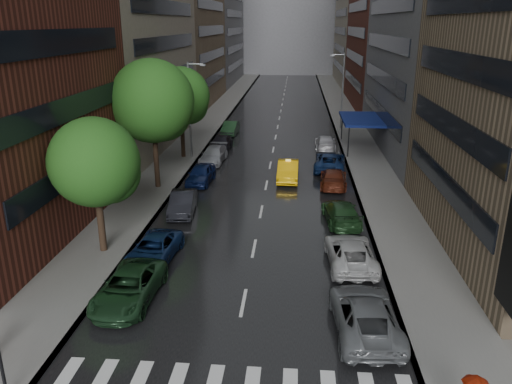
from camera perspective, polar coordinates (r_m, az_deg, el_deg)
ground at (r=20.92m, az=-2.65°, el=-18.21°), size 220.00×220.00×0.00m
road at (r=67.77m, az=2.63°, el=8.12°), size 14.00×140.00×0.01m
sidewalk_left at (r=68.64m, az=-4.98°, el=8.27°), size 4.00×140.00×0.15m
sidewalk_right at (r=68.05m, az=10.30°, el=7.95°), size 4.00×140.00×0.15m
buildings_right at (r=74.39m, az=15.41°, el=20.10°), size 8.05×109.10×36.00m
building_far at (r=134.61m, az=3.87°, el=20.26°), size 40.00×14.00×32.00m
tree_near at (r=28.51m, az=-17.98°, el=3.23°), size 4.93×4.93×7.86m
tree_mid at (r=39.10m, az=-11.76°, el=10.12°), size 6.35×6.35×10.12m
tree_far at (r=48.24m, az=-8.61°, el=10.76°), size 5.49×5.49×8.75m
taxi at (r=41.88m, az=3.67°, el=2.45°), size 1.77×4.91×1.61m
parked_cars_left at (r=39.54m, az=-6.79°, el=1.25°), size 2.69×42.43×1.56m
parked_cars_right at (r=35.82m, az=9.37°, el=-0.71°), size 3.15×37.96×1.58m
street_lamp_left at (r=48.22m, az=-7.51°, el=9.49°), size 1.74×0.22×9.00m
street_lamp_right at (r=62.27m, az=9.79°, el=11.47°), size 1.74×0.22×9.00m
awning at (r=52.84m, az=11.95°, el=8.13°), size 4.00×8.00×3.12m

